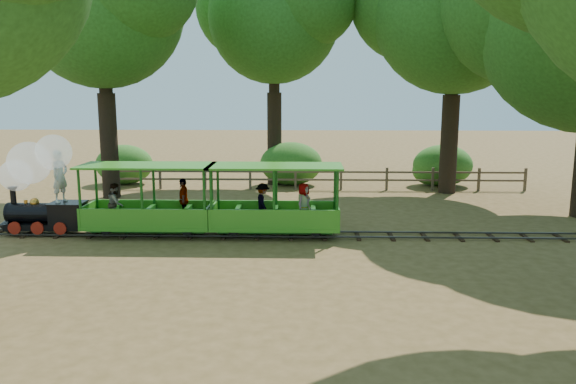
{
  "coord_description": "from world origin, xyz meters",
  "views": [
    {
      "loc": [
        -0.61,
        -16.36,
        4.35
      ],
      "look_at": [
        -1.11,
        0.5,
        1.27
      ],
      "focal_mm": 35.0,
      "sensor_mm": 36.0,
      "label": 1
    }
  ],
  "objects_px": {
    "carriage_rear": "(277,209)",
    "fence": "(318,177)",
    "locomotive": "(37,178)",
    "carriage_front": "(149,208)"
  },
  "relations": [
    {
      "from": "locomotive",
      "to": "fence",
      "type": "xyz_separation_m",
      "value": [
        8.65,
        7.93,
        -1.16
      ]
    },
    {
      "from": "fence",
      "to": "locomotive",
      "type": "bearing_deg",
      "value": -137.5
    },
    {
      "from": "carriage_rear",
      "to": "fence",
      "type": "height_order",
      "value": "carriage_rear"
    },
    {
      "from": "locomotive",
      "to": "carriage_front",
      "type": "height_order",
      "value": "locomotive"
    },
    {
      "from": "locomotive",
      "to": "fence",
      "type": "bearing_deg",
      "value": 42.5
    },
    {
      "from": "carriage_front",
      "to": "carriage_rear",
      "type": "distance_m",
      "value": 3.85
    },
    {
      "from": "locomotive",
      "to": "fence",
      "type": "distance_m",
      "value": 11.79
    },
    {
      "from": "fence",
      "to": "carriage_rear",
      "type": "bearing_deg",
      "value": -100.24
    },
    {
      "from": "carriage_rear",
      "to": "fence",
      "type": "distance_m",
      "value": 8.1
    },
    {
      "from": "carriage_rear",
      "to": "locomotive",
      "type": "bearing_deg",
      "value": 179.68
    }
  ]
}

